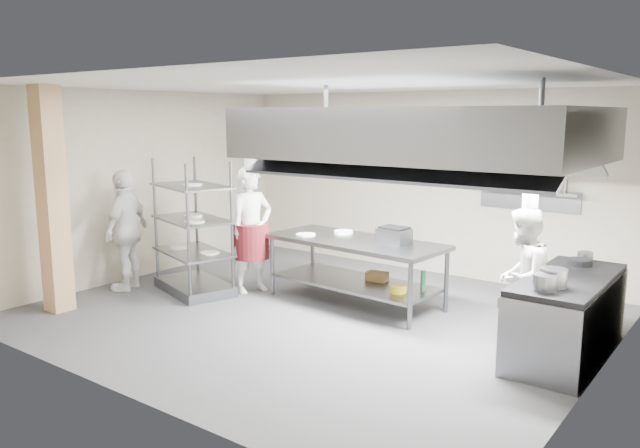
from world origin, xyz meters
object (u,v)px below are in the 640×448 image
Objects in this scene: island at (355,271)px; stockpot at (553,278)px; pass_rack at (193,227)px; chef_head at (252,230)px; griddle at (394,236)px; chef_line at (522,278)px; cooking_range at (566,319)px; chef_plating at (127,230)px.

stockpot reaches higher than island.
stockpot is (5.16, 0.18, 0.01)m from pass_rack.
griddle is (2.10, 0.54, 0.08)m from chef_head.
pass_rack is 0.87m from chef_head.
pass_rack is at bearing 143.08° from chef_head.
pass_rack reaches higher than chef_line.
pass_rack is at bearing -172.35° from cooking_range.
chef_line is 1.94m from griddle.
chef_head is at bearing -86.53° from chef_line.
stockpot is (2.91, -0.78, 0.54)m from island.
chef_head is 6.88× the size of stockpot.
stockpot is (6.06, 0.67, 0.09)m from chef_plating.
cooking_range is 4.96× the size of griddle.
cooking_range is at bearing 25.72° from pass_rack.
chef_line is 5.70m from chef_plating.
island reaches higher than cooking_range.
stockpot is (4.47, -0.35, 0.06)m from chef_head.
pass_rack is 1.06× the size of chef_head.
chef_line is at bearing -2.76° from island.
cooking_range is 1.24× the size of chef_line.
chef_head is 2.17m from griddle.
chef_head reaches higher than chef_plating.
chef_plating is 6.70× the size of stockpot.
chef_head is at bearing -159.63° from griddle.
pass_rack reaches higher than stockpot.
chef_plating is (-3.15, -1.46, 0.45)m from island.
griddle is (2.79, 1.07, 0.02)m from pass_rack.
cooking_range is 7.39× the size of stockpot.
chef_line reaches higher than island.
griddle is (0.54, 0.12, 0.55)m from island.
griddle is (-2.39, 0.38, 0.59)m from cooking_range.
island is 1.68m from chef_head.
chef_plating is 6.10m from stockpot.
chef_line reaches higher than griddle.
chef_plating reaches higher than griddle.
island is 3.06m from stockpot.
cooking_range is (5.18, 0.70, -0.57)m from pass_rack.
stockpot is (2.36, -0.90, -0.01)m from griddle.
island is 1.57× the size of chef_line.
chef_line is at bearing 79.03° from chef_plating.
chef_head is at bearing 99.99° from chef_plating.
chef_line is (-0.50, -0.02, 0.39)m from cooking_range.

